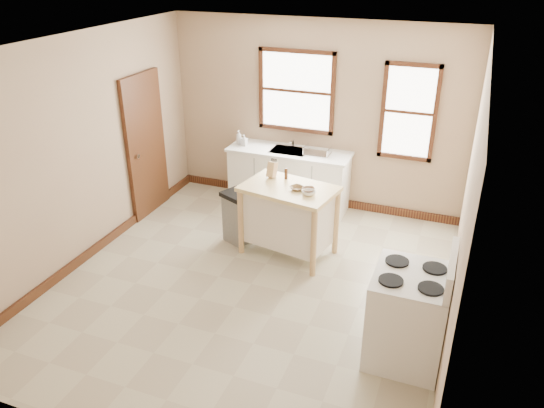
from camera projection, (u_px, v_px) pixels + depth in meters
The scene contains 23 objects.
floor at pixel (251, 284), 6.40m from camera, with size 5.00×5.00×0.00m, color #BDB595.
ceiling at pixel (246, 46), 5.17m from camera, with size 5.00×5.00×0.00m, color white.
wall_back at pixel (315, 116), 7.88m from camera, with size 4.50×0.04×2.80m, color tan.
wall_left at pixel (81, 152), 6.51m from camera, with size 0.04×5.00×2.80m, color tan.
wall_right at pixel (465, 210), 5.06m from camera, with size 0.04×5.00×2.80m, color tan.
window_main at pixel (296, 91), 7.81m from camera, with size 1.17×0.06×1.22m, color black, non-canonical shape.
window_side at pixel (409, 112), 7.34m from camera, with size 0.77×0.06×1.37m, color black, non-canonical shape.
door_left at pixel (146, 146), 7.74m from camera, with size 0.06×0.90×2.10m, color black.
baseboard_back at pixel (312, 198), 8.45m from camera, with size 4.50×0.04×0.12m, color black.
baseboard_left at pixel (99, 246), 7.09m from camera, with size 0.04×5.00×0.12m, color black.
sink_counter at pixel (289, 179), 8.14m from camera, with size 1.86×0.62×0.92m, color white, non-canonical shape.
faucet at pixel (293, 140), 8.04m from camera, with size 0.03×0.03×0.22m, color silver.
soap_bottle_a at pixel (239, 137), 8.15m from camera, with size 0.08×0.08×0.22m, color #B2B2B2.
soap_bottle_b at pixel (244, 140), 8.09m from camera, with size 0.08×0.08×0.17m, color #B2B2B2.
dish_rack at pixel (317, 151), 7.77m from camera, with size 0.38×0.28×0.09m, color silver, non-canonical shape.
kitchen_island at pixel (288, 221), 6.86m from camera, with size 1.16×0.74×0.95m, color #FBD793, non-canonical shape.
knife_block at pixel (272, 170), 6.90m from camera, with size 0.10×0.10×0.20m, color tan, non-canonical shape.
pepper_grinder at pixel (286, 174), 6.86m from camera, with size 0.04×0.04×0.15m, color #412511.
bowl_a at pixel (297, 188), 6.57m from camera, with size 0.17×0.17×0.04m, color brown.
bowl_b at pixel (308, 190), 6.53m from camera, with size 0.16×0.16×0.04m, color brown.
bowl_c at pixel (309, 193), 6.44m from camera, with size 0.17×0.17×0.05m, color white.
trash_bin at pixel (238, 217), 7.19m from camera, with size 0.37×0.31×0.73m, color gray, non-canonical shape.
gas_stove at pixel (409, 305), 5.03m from camera, with size 0.76×0.77×1.21m, color white, non-canonical shape.
Camera 1 is at (2.15, -4.89, 3.67)m, focal length 35.00 mm.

